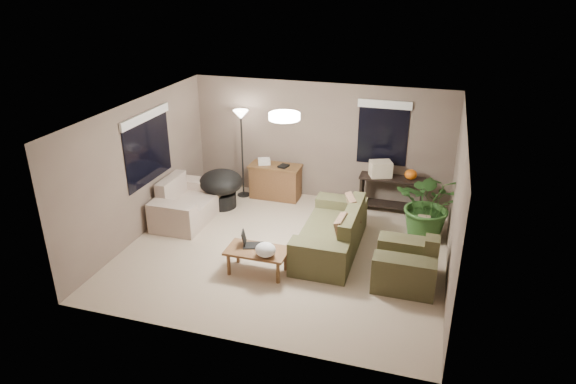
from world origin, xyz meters
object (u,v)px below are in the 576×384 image
(loveseat, at_px, (187,205))
(coffee_table, at_px, (257,253))
(desk, at_px, (275,181))
(papasan_chair, at_px, (221,186))
(armchair, at_px, (406,266))
(console_table, at_px, (391,192))
(cat_scratching_post, at_px, (423,231))
(floor_lamp, at_px, (241,125))
(main_sofa, at_px, (333,235))
(houseplant, at_px, (429,211))

(loveseat, xyz_separation_m, coffee_table, (2.01, -1.45, 0.06))
(desk, height_order, papasan_chair, papasan_chair)
(coffee_table, bearing_deg, armchair, 9.92)
(desk, relative_size, console_table, 0.85)
(console_table, xyz_separation_m, cat_scratching_post, (0.71, -1.14, -0.22))
(armchair, height_order, cat_scratching_post, armchair)
(armchair, relative_size, floor_lamp, 0.52)
(main_sofa, bearing_deg, console_table, 67.25)
(cat_scratching_post, bearing_deg, desk, 160.56)
(coffee_table, distance_m, console_table, 3.49)
(armchair, relative_size, desk, 0.91)
(main_sofa, distance_m, houseplant, 1.86)
(loveseat, bearing_deg, houseplant, 7.43)
(loveseat, height_order, coffee_table, loveseat)
(armchair, bearing_deg, papasan_chair, 155.60)
(papasan_chair, distance_m, houseplant, 4.19)
(loveseat, bearing_deg, floor_lamp, 65.62)
(desk, height_order, cat_scratching_post, desk)
(main_sofa, relative_size, loveseat, 1.37)
(papasan_chair, relative_size, houseplant, 0.87)
(console_table, height_order, cat_scratching_post, console_table)
(loveseat, xyz_separation_m, houseplant, (4.61, 0.60, 0.23))
(console_table, distance_m, cat_scratching_post, 1.36)
(main_sofa, relative_size, houseplant, 1.63)
(main_sofa, bearing_deg, floor_lamp, 143.33)
(coffee_table, relative_size, console_table, 0.77)
(desk, xyz_separation_m, floor_lamp, (-0.71, -0.08, 1.22))
(desk, distance_m, floor_lamp, 1.42)
(coffee_table, relative_size, papasan_chair, 0.85)
(main_sofa, xyz_separation_m, floor_lamp, (-2.39, 1.78, 1.30))
(console_table, relative_size, floor_lamp, 0.68)
(coffee_table, height_order, desk, desk)
(armchair, xyz_separation_m, console_table, (-0.54, 2.56, 0.14))
(coffee_table, distance_m, floor_lamp, 3.41)
(main_sofa, height_order, console_table, main_sofa)
(houseplant, distance_m, cat_scratching_post, 0.39)
(loveseat, bearing_deg, main_sofa, -6.76)
(coffee_table, bearing_deg, cat_scratching_post, 36.01)
(console_table, bearing_deg, houseplant, -49.79)
(console_table, height_order, houseplant, houseplant)
(cat_scratching_post, bearing_deg, houseplant, 71.59)
(console_table, relative_size, cat_scratching_post, 2.60)
(loveseat, height_order, floor_lamp, floor_lamp)
(main_sofa, xyz_separation_m, armchair, (1.33, -0.68, 0.00))
(console_table, bearing_deg, loveseat, -158.28)
(floor_lamp, height_order, cat_scratching_post, floor_lamp)
(coffee_table, xyz_separation_m, papasan_chair, (-1.59, 2.20, 0.11))
(loveseat, xyz_separation_m, floor_lamp, (0.64, 1.42, 1.30))
(armchair, xyz_separation_m, cat_scratching_post, (0.17, 1.42, -0.08))
(main_sofa, distance_m, floor_lamp, 3.26)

